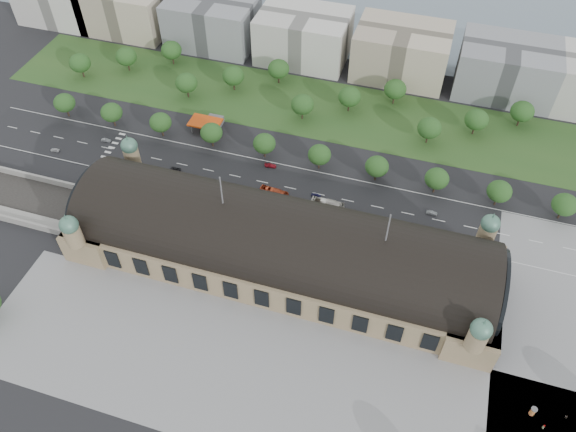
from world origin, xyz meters
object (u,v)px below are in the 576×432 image
(traffic_car_2, at_px, (175,169))
(pedestrian_5, at_px, (544,427))
(parked_car_2, at_px, (196,190))
(bus_east, at_px, (327,204))
(traffic_car_4, at_px, (316,195))
(pedestrian_2, at_px, (566,417))
(advertising_column, at_px, (533,411))
(parked_car_1, at_px, (180,191))
(parked_car_6, at_px, (254,209))
(traffic_car_1, at_px, (106,140))
(bus_west, at_px, (274,193))
(parked_car_4, at_px, (181,190))
(traffic_car_5, at_px, (432,213))
(petrol_station, at_px, (211,121))
(traffic_car_0, at_px, (55,150))
(parked_car_5, at_px, (229,205))
(parked_car_0, at_px, (175,185))
(bus_mid, at_px, (340,217))
(traffic_car_6, at_px, (492,253))
(traffic_car_3, at_px, (271,165))
(parked_car_3, at_px, (212,200))

(traffic_car_2, xyz_separation_m, pedestrian_5, (147.77, -68.37, 0.34))
(parked_car_2, bearing_deg, bus_east, 65.89)
(traffic_car_4, distance_m, pedestrian_2, 114.55)
(bus_east, relative_size, advertising_column, 3.78)
(parked_car_1, relative_size, parked_car_6, 1.07)
(parked_car_6, xyz_separation_m, advertising_column, (105.27, -53.10, 1.18))
(traffic_car_1, relative_size, parked_car_6, 0.93)
(parked_car_1, bearing_deg, bus_west, 83.17)
(parked_car_2, bearing_deg, traffic_car_2, -155.06)
(traffic_car_1, xyz_separation_m, traffic_car_2, (37.13, -8.02, -0.04))
(parked_car_4, bearing_deg, traffic_car_5, 62.38)
(petrol_station, bearing_deg, pedestrian_5, -34.63)
(traffic_car_0, distance_m, parked_car_5, 84.73)
(parked_car_2, height_order, parked_car_6, parked_car_2)
(parked_car_0, bearing_deg, parked_car_5, 45.11)
(parked_car_1, height_order, bus_mid, bus_mid)
(traffic_car_0, height_order, traffic_car_6, traffic_car_0)
(bus_mid, bearing_deg, bus_east, 57.69)
(parked_car_5, height_order, pedestrian_5, pedestrian_5)
(parked_car_0, bearing_deg, traffic_car_4, 65.76)
(petrol_station, relative_size, traffic_car_2, 3.06)
(parked_car_4, bearing_deg, traffic_car_3, 91.65)
(petrol_station, xyz_separation_m, pedestrian_2, (150.82, -94.67, -2.10))
(traffic_car_3, bearing_deg, parked_car_2, 125.94)
(traffic_car_2, distance_m, parked_car_3, 25.14)
(traffic_car_1, height_order, parked_car_0, traffic_car_1)
(traffic_car_0, height_order, traffic_car_1, traffic_car_1)
(traffic_car_2, bearing_deg, advertising_column, 64.84)
(traffic_car_5, bearing_deg, traffic_car_6, -119.01)
(traffic_car_0, relative_size, traffic_car_4, 1.00)
(traffic_car_2, relative_size, traffic_car_4, 1.15)
(bus_west, xyz_separation_m, bus_mid, (28.25, -4.63, -0.17))
(traffic_car_6, xyz_separation_m, parked_car_2, (-116.51, -2.21, 0.17))
(advertising_column, relative_size, pedestrian_5, 1.81)
(parked_car_3, height_order, parked_car_4, parked_car_4)
(parked_car_2, relative_size, parked_car_6, 1.27)
(parked_car_4, bearing_deg, traffic_car_2, 178.55)
(traffic_car_3, xyz_separation_m, traffic_car_6, (92.34, -20.53, -0.07))
(parked_car_0, bearing_deg, parked_car_1, 15.64)
(traffic_car_5, relative_size, parked_car_4, 0.87)
(petrol_station, distance_m, advertising_column, 170.98)
(parked_car_2, height_order, parked_car_3, parked_car_2)
(traffic_car_2, xyz_separation_m, parked_car_1, (7.26, -11.33, 0.02))
(traffic_car_2, relative_size, bus_mid, 0.43)
(parked_car_3, bearing_deg, parked_car_4, -121.96)
(bus_east, bearing_deg, bus_mid, -125.05)
(bus_mid, bearing_deg, traffic_car_6, -86.37)
(bus_west, bearing_deg, traffic_car_6, -87.31)
(traffic_car_0, distance_m, parked_car_1, 62.66)
(traffic_car_1, height_order, bus_mid, bus_mid)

